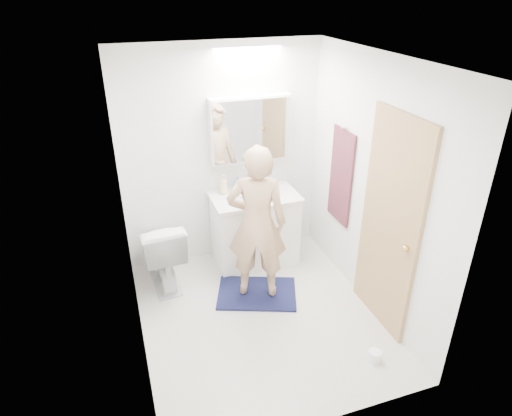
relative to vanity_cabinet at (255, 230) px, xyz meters
name	(u,v)px	position (x,y,z in m)	size (l,w,h in m)	color
floor	(259,316)	(-0.28, -0.96, -0.39)	(2.50, 2.50, 0.00)	silver
ceiling	(261,59)	(-0.28, -0.96, 2.01)	(2.50, 2.50, 0.00)	white
wall_back	(222,157)	(-0.28, 0.29, 0.81)	(2.50, 2.50, 0.00)	white
wall_front	(327,293)	(-0.28, -2.21, 0.81)	(2.50, 2.50, 0.00)	white
wall_left	(127,226)	(-1.38, -0.96, 0.81)	(2.50, 2.50, 0.00)	white
wall_right	(373,189)	(0.82, -0.96, 0.81)	(2.50, 2.50, 0.00)	white
vanity_cabinet	(255,230)	(0.00, 0.00, 0.00)	(0.90, 0.55, 0.78)	white
countertop	(255,197)	(0.00, 0.00, 0.41)	(0.95, 0.58, 0.04)	silver
sink_basin	(254,193)	(0.00, 0.03, 0.45)	(0.36, 0.36, 0.03)	white
faucet	(248,181)	(0.00, 0.22, 0.51)	(0.02, 0.02, 0.16)	#B7B7BC
medicine_cabinet	(250,129)	(0.02, 0.21, 1.11)	(0.88, 0.14, 0.70)	white
mirror_panel	(253,131)	(0.02, 0.13, 1.11)	(0.84, 0.01, 0.66)	silver
toilet	(161,251)	(-1.07, -0.11, 0.00)	(0.43, 0.76, 0.78)	white
bath_rug	(257,293)	(-0.19, -0.64, -0.38)	(0.80, 0.55, 0.02)	#15133C
person	(257,224)	(-0.19, -0.64, 0.45)	(0.58, 0.38, 1.58)	tan
door	(390,225)	(0.80, -1.31, 0.61)	(0.04, 0.80, 2.00)	#A67F53
door_knob	(406,249)	(0.76, -1.61, 0.56)	(0.06, 0.06, 0.06)	gold
towel	(341,177)	(0.80, -0.41, 0.71)	(0.02, 0.42, 1.00)	#142640
towel_hook	(344,128)	(0.79, -0.41, 1.23)	(0.02, 0.02, 0.07)	silver
soap_bottle_a	(224,184)	(-0.30, 0.15, 0.54)	(0.08, 0.09, 0.22)	beige
soap_bottle_b	(238,183)	(-0.13, 0.18, 0.52)	(0.08, 0.08, 0.17)	#5480B4
toothbrush_cup	(266,183)	(0.19, 0.16, 0.48)	(0.11, 0.11, 0.10)	#4158C5
toilet_paper_roll	(374,356)	(0.47, -1.82, -0.34)	(0.11, 0.11, 0.10)	white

